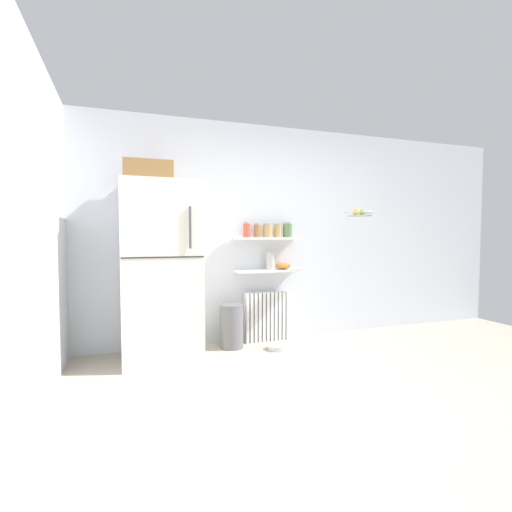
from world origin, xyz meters
name	(u,v)px	position (x,y,z in m)	size (l,w,h in m)	color
ground_plane	(327,383)	(0.00, 0.50, 0.00)	(7.04, 7.04, 0.00)	#B2A893
back_wall	(264,234)	(0.00, 2.05, 1.30)	(7.04, 0.10, 2.60)	silver
side_wall_left	(29,232)	(-2.25, 0.60, 1.30)	(0.10, 4.80, 2.60)	silver
refrigerator	(160,267)	(-1.30, 1.64, 0.95)	(0.77, 0.75, 2.00)	silver
radiator	(267,316)	(-0.01, 1.92, 0.30)	(0.55, 0.12, 0.60)	white
wall_shelf_lower	(268,271)	(-0.01, 1.89, 0.85)	(0.79, 0.22, 0.03)	white
wall_shelf_upper	(268,238)	(-0.01, 1.89, 1.24)	(0.79, 0.22, 0.03)	white
storage_jar_0	(247,230)	(-0.28, 1.89, 1.34)	(0.09, 0.09, 0.18)	#C64C38
storage_jar_1	(257,230)	(-0.15, 1.89, 1.34)	(0.08, 0.08, 0.17)	olive
storage_jar_2	(268,231)	(-0.01, 1.89, 1.33)	(0.11, 0.11, 0.16)	tan
storage_jar_3	(278,231)	(0.12, 1.89, 1.33)	(0.09, 0.09, 0.16)	tan
storage_jar_4	(288,230)	(0.25, 1.89, 1.34)	(0.11, 0.11, 0.18)	#5B7F4C
vase	(270,261)	(0.02, 1.89, 0.97)	(0.10, 0.10, 0.21)	#B2ADA8
shelf_bowl	(283,266)	(0.19, 1.89, 0.91)	(0.18, 0.18, 0.08)	orange
trash_bin	(232,326)	(-0.50, 1.77, 0.25)	(0.26, 0.26, 0.50)	slate
pet_food_bowl	(277,347)	(-0.04, 1.53, 0.03)	(0.22, 0.22, 0.05)	#B7B7BC
hanging_fruit_basket	(359,213)	(1.02, 1.54, 1.54)	(0.35, 0.35, 0.09)	#B2B2B7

